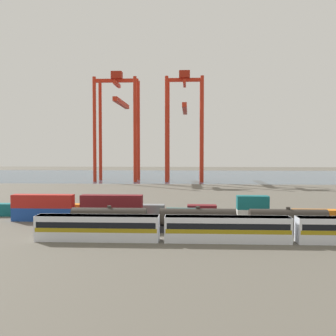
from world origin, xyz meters
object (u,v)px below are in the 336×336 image
(passenger_train, at_px, (227,228))
(shipping_container_11, at_px, (202,211))
(shipping_container_7, at_px, (325,216))
(gantry_crane_central, at_px, (185,116))
(shipping_container_2, at_px, (112,215))
(freight_tank_row, at_px, (288,221))
(shipping_container_5, at_px, (253,216))
(gantry_crane_west, at_px, (118,115))
(shipping_container_9, at_px, (71,210))
(shipping_container_0, at_px, (43,214))

(passenger_train, height_order, shipping_container_11, passenger_train)
(shipping_container_7, distance_m, gantry_crane_central, 114.77)
(shipping_container_2, bearing_deg, freight_tank_row, -16.62)
(shipping_container_5, relative_size, shipping_container_7, 0.50)
(shipping_container_5, bearing_deg, gantry_crane_west, 112.71)
(shipping_container_7, distance_m, shipping_container_11, 23.94)
(shipping_container_2, xyz_separation_m, shipping_container_9, (-9.83, 5.60, 0.00))
(shipping_container_0, relative_size, gantry_crane_central, 0.25)
(shipping_container_0, distance_m, shipping_container_11, 32.04)
(freight_tank_row, relative_size, gantry_crane_west, 1.50)
(gantry_crane_west, bearing_deg, shipping_container_0, -88.00)
(shipping_container_9, xyz_separation_m, gantry_crane_west, (-7.62, 101.61, 28.74))
(passenger_train, height_order, shipping_container_2, passenger_train)
(shipping_container_0, bearing_deg, gantry_crane_central, 76.06)
(shipping_container_5, bearing_deg, shipping_container_0, 180.00)
(shipping_container_7, bearing_deg, gantry_crane_central, 104.63)
(passenger_train, relative_size, gantry_crane_west, 1.20)
(shipping_container_11, distance_m, gantry_crane_west, 111.34)
(passenger_train, height_order, freight_tank_row, freight_tank_row)
(passenger_train, xyz_separation_m, gantry_crane_west, (-38.43, 124.11, 27.89))
(shipping_container_2, bearing_deg, shipping_container_5, 0.00)
(shipping_container_9, bearing_deg, shipping_container_7, -6.27)
(shipping_container_0, bearing_deg, freight_tank_row, -11.79)
(shipping_container_9, bearing_deg, shipping_container_0, -124.73)
(shipping_container_2, bearing_deg, gantry_crane_central, 83.11)
(shipping_container_5, bearing_deg, shipping_container_11, 149.69)
(passenger_train, distance_m, gantry_crane_central, 127.77)
(gantry_crane_west, height_order, gantry_crane_central, gantry_crane_central)
(passenger_train, relative_size, shipping_container_2, 4.87)
(freight_tank_row, height_order, shipping_container_7, freight_tank_row)
(shipping_container_0, height_order, shipping_container_7, same)
(shipping_container_0, xyz_separation_m, shipping_container_2, (13.71, 0.00, 0.00))
(shipping_container_2, bearing_deg, shipping_container_0, 180.00)
(gantry_crane_central, bearing_deg, shipping_container_7, -75.37)
(shipping_container_7, bearing_deg, passenger_train, -139.98)
(shipping_container_9, bearing_deg, shipping_container_11, 0.00)
(freight_tank_row, bearing_deg, shipping_container_5, 115.16)
(shipping_container_11, distance_m, gantry_crane_central, 105.98)
(shipping_container_7, bearing_deg, shipping_container_11, 166.48)
(passenger_train, xyz_separation_m, shipping_container_9, (-30.82, 22.50, -0.84))
(passenger_train, bearing_deg, shipping_container_2, 141.15)
(passenger_train, relative_size, shipping_container_5, 9.76)
(shipping_container_0, xyz_separation_m, shipping_container_9, (3.88, 5.60, 0.00))
(shipping_container_7, xyz_separation_m, shipping_container_9, (-50.95, 5.60, 0.00))
(passenger_train, bearing_deg, shipping_container_9, 143.87)
(passenger_train, xyz_separation_m, shipping_container_11, (-3.15, 22.50, -0.84))
(shipping_container_0, height_order, shipping_container_2, same)
(freight_tank_row, height_order, shipping_container_5, freight_tank_row)
(shipping_container_9, bearing_deg, shipping_container_2, -29.66)
(passenger_train, xyz_separation_m, shipping_container_5, (6.43, 16.90, -0.84))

